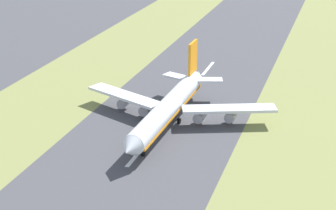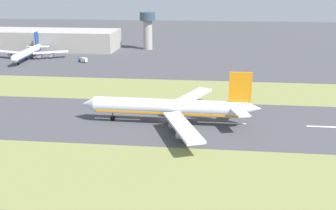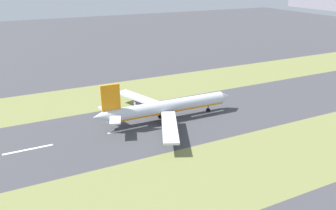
{
  "view_description": "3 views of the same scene",
  "coord_description": "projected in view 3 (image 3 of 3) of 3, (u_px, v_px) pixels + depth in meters",
  "views": [
    {
      "loc": [
        -50.9,
        149.55,
        70.4
      ],
      "look_at": [
        -2.19,
        -1.88,
        7.0
      ],
      "focal_mm": 60.0,
      "sensor_mm": 36.0,
      "label": 1
    },
    {
      "loc": [
        -139.89,
        -17.31,
        50.67
      ],
      "look_at": [
        -2.19,
        -1.88,
        7.0
      ],
      "focal_mm": 42.0,
      "sensor_mm": 36.0,
      "label": 2
    },
    {
      "loc": [
        121.17,
        -60.97,
        62.12
      ],
      "look_at": [
        -2.19,
        -1.88,
        7.0
      ],
      "focal_mm": 35.0,
      "sensor_mm": 36.0,
      "label": 3
    }
  ],
  "objects": [
    {
      "name": "centreline_dash_near",
      "position": [
        28.0,
        149.0,
        124.21
      ],
      "size": [
        1.2,
        18.0,
        0.01
      ],
      "primitive_type": "cube",
      "color": "silver",
      "rests_on": "ground"
    },
    {
      "name": "centreline_dash_far",
      "position": [
        208.0,
        113.0,
        156.27
      ],
      "size": [
        1.2,
        18.0,
        0.01
      ],
      "primitive_type": "cube",
      "color": "silver",
      "rests_on": "ground"
    },
    {
      "name": "grass_median_west",
      "position": [
        139.0,
        91.0,
        186.65
      ],
      "size": [
        40.0,
        600.0,
        0.01
      ],
      "primitive_type": "cube",
      "color": "olive",
      "rests_on": "ground"
    },
    {
      "name": "airplane_main_jet",
      "position": [
        164.0,
        108.0,
        147.11
      ],
      "size": [
        64.12,
        67.1,
        20.2
      ],
      "color": "silver",
      "rests_on": "ground"
    },
    {
      "name": "centreline_dash_mid",
      "position": [
        128.0,
        129.0,
        140.24
      ],
      "size": [
        1.2,
        18.0,
        0.01
      ],
      "primitive_type": "cube",
      "color": "silver",
      "rests_on": "ground"
    },
    {
      "name": "grass_median_east",
      "position": [
        233.0,
        170.0,
        111.36
      ],
      "size": [
        40.0,
        600.0,
        0.01
      ],
      "primitive_type": "cube",
      "color": "olive",
      "rests_on": "ground"
    },
    {
      "name": "ground_plane",
      "position": [
        174.0,
        120.0,
        149.01
      ],
      "size": [
        800.0,
        800.0,
        0.0
      ],
      "primitive_type": "plane",
      "color": "#424247"
    }
  ]
}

